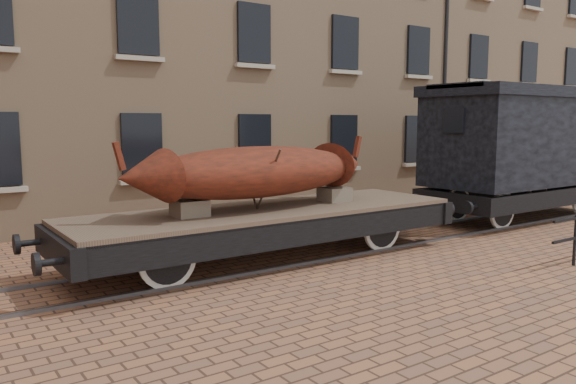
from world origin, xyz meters
TOP-DOWN VIEW (x-y plane):
  - ground at (0.00, 0.00)m, footprint 90.00×90.00m
  - warehouse_cream at (3.00, 9.99)m, footprint 40.00×10.19m
  - rail_track at (0.00, 0.00)m, footprint 30.00×1.52m
  - flatcar_wagon at (-1.73, 0.00)m, footprint 9.20×2.49m
  - iron_boat at (-1.99, 0.00)m, footprint 5.83×1.92m
  - goods_van at (7.14, 0.00)m, footprint 7.36×2.68m

SIDE VIEW (x-z plane):
  - ground at x=0.00m, z-range 0.00..0.00m
  - rail_track at x=0.00m, z-range 0.00..0.06m
  - flatcar_wagon at x=-1.73m, z-range 0.17..1.56m
  - iron_boat at x=-1.99m, z-range 1.13..2.55m
  - goods_van at x=7.14m, z-range 0.48..4.29m
  - warehouse_cream at x=3.00m, z-range 0.00..14.00m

